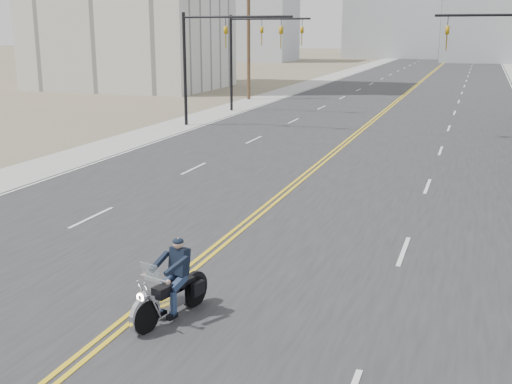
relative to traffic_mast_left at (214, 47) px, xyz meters
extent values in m
cube|color=#303033|center=(8.98, 38.00, -4.93)|extent=(20.00, 200.00, 0.01)
cube|color=#A5A5A0|center=(-2.52, 38.00, -4.93)|extent=(3.00, 200.00, 0.01)
cylinder|color=black|center=(-2.02, 0.00, -1.44)|extent=(0.20, 0.20, 7.00)
cylinder|color=black|center=(1.48, 0.00, 1.76)|extent=(7.00, 0.14, 0.14)
imported|color=#BF8C0C|center=(0.78, 0.00, 1.11)|extent=(0.21, 0.26, 1.30)
imported|color=#BF8C0C|center=(4.28, 0.00, 1.11)|extent=(0.21, 0.26, 1.30)
cylinder|color=black|center=(16.48, 0.00, 1.76)|extent=(7.00, 0.14, 0.14)
imported|color=#BF8C0C|center=(13.68, 0.00, 1.11)|extent=(0.21, 0.26, 1.30)
cylinder|color=black|center=(-2.02, 8.00, -1.44)|extent=(0.20, 0.20, 7.00)
cylinder|color=black|center=(0.98, 8.00, 1.76)|extent=(6.00, 0.14, 0.14)
imported|color=#BF8C0C|center=(0.38, 8.00, 1.11)|extent=(0.21, 0.26, 1.30)
imported|color=#BF8C0C|center=(3.38, 8.00, 1.11)|extent=(0.21, 0.26, 1.30)
cylinder|color=brown|center=(-3.52, 16.00, 0.31)|extent=(0.30, 0.30, 10.50)
cube|color=#B7BCC6|center=(-26.02, 83.00, 6.06)|extent=(14.00, 12.00, 22.00)
cube|color=#ADB2B7|center=(16.98, 93.00, 2.06)|extent=(18.00, 14.00, 14.00)
cube|color=#ADB2B7|center=(-41.02, 98.00, 3.06)|extent=(12.00, 12.00, 16.00)
camera|label=1|loc=(15.62, -37.17, 1.04)|focal=45.00mm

